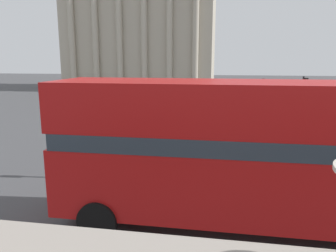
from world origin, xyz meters
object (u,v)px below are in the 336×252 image
object	(u,v)px
double_decker_bus	(261,151)
plaza_building_left	(143,31)
pedestrian_red	(138,104)
pedestrian_black	(189,129)
traffic_light_mid	(264,105)
traffic_light_near	(92,118)
car_maroon	(220,104)
traffic_light_far	(303,96)

from	to	relation	value
double_decker_bus	plaza_building_left	xyz separation A→B (m)	(-14.24, 45.05, 6.85)
pedestrian_red	pedestrian_black	distance (m)	10.45
traffic_light_mid	plaza_building_left	bearing A→B (deg)	112.52
plaza_building_left	traffic_light_near	xyz separation A→B (m)	(8.13, -41.91, -6.70)
traffic_light_mid	car_maroon	xyz separation A→B (m)	(-2.30, 13.08, -1.80)
traffic_light_far	car_maroon	bearing A→B (deg)	126.79
traffic_light_mid	car_maroon	size ratio (longest dim) A/B	0.91
double_decker_bus	traffic_light_near	distance (m)	6.87
traffic_light_far	pedestrian_red	xyz separation A→B (m)	(-12.30, 3.82, -1.35)
traffic_light_near	pedestrian_black	bearing A→B (deg)	59.96
double_decker_bus	pedestrian_black	distance (m)	9.36
car_maroon	pedestrian_red	bearing A→B (deg)	-163.01
traffic_light_far	traffic_light_near	bearing A→B (deg)	-133.48
traffic_light_near	pedestrian_red	size ratio (longest dim) A/B	2.11
double_decker_bus	plaza_building_left	bearing A→B (deg)	102.01
plaza_building_left	pedestrian_black	xyz separation A→B (m)	(11.41, -36.23, -8.22)
traffic_light_mid	pedestrian_red	size ratio (longest dim) A/B	2.10
plaza_building_left	pedestrian_red	xyz separation A→B (m)	(6.14, -27.21, -8.15)
traffic_light_mid	car_maroon	distance (m)	13.40
car_maroon	plaza_building_left	bearing A→B (deg)	108.20
plaza_building_left	traffic_light_mid	size ratio (longest dim) A/B	6.13
double_decker_bus	pedestrian_red	bearing A→B (deg)	108.88
traffic_light_mid	traffic_light_near	bearing A→B (deg)	-144.10
pedestrian_red	plaza_building_left	bearing A→B (deg)	-8.20
pedestrian_red	traffic_light_near	bearing A→B (deg)	166.78
double_decker_bus	plaza_building_left	world-z (taller)	plaza_building_left
traffic_light_mid	pedestrian_red	world-z (taller)	traffic_light_mid
traffic_light_mid	pedestrian_black	bearing A→B (deg)	172.17
traffic_light_far	pedestrian_red	world-z (taller)	traffic_light_far
car_maroon	traffic_light_mid	bearing A→B (deg)	-90.49
pedestrian_red	pedestrian_black	world-z (taller)	pedestrian_red
double_decker_bus	pedestrian_red	xyz separation A→B (m)	(-8.10, 17.84, -1.30)
double_decker_bus	traffic_light_far	xyz separation A→B (m)	(4.20, 14.01, 0.05)
car_maroon	pedestrian_black	world-z (taller)	pedestrian_black
plaza_building_left	pedestrian_black	bearing A→B (deg)	-72.52
car_maroon	pedestrian_red	size ratio (longest dim) A/B	2.31
plaza_building_left	traffic_light_near	distance (m)	43.21
double_decker_bus	traffic_light_mid	xyz separation A→B (m)	(1.00, 8.29, 0.14)
car_maroon	double_decker_bus	bearing A→B (deg)	-96.98
double_decker_bus	car_maroon	size ratio (longest dim) A/B	2.69
plaza_building_left	traffic_light_near	bearing A→B (deg)	-79.02
pedestrian_red	traffic_light_far	bearing A→B (deg)	-128.19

